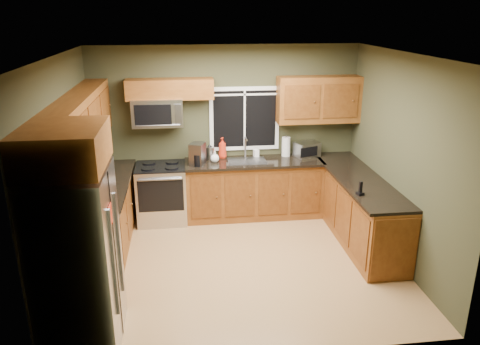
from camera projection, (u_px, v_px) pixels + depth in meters
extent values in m
plane|color=#A67949|center=(239.00, 262.00, 6.24)|extent=(4.20, 4.20, 0.00)
plane|color=white|center=(239.00, 55.00, 5.35)|extent=(4.20, 4.20, 0.00)
plane|color=#373822|center=(226.00, 131.00, 7.48)|extent=(4.20, 0.00, 4.20)
plane|color=#373822|center=(264.00, 231.00, 4.11)|extent=(4.20, 0.00, 4.20)
plane|color=#373822|center=(64.00, 173.00, 5.55)|extent=(0.00, 3.60, 3.60)
plane|color=#373822|center=(401.00, 160.00, 6.04)|extent=(0.00, 3.60, 3.60)
cube|color=white|center=(245.00, 119.00, 7.44)|extent=(1.12, 0.03, 1.02)
cube|color=black|center=(245.00, 119.00, 7.43)|extent=(1.00, 0.01, 0.90)
cube|color=white|center=(245.00, 119.00, 7.42)|extent=(0.03, 0.01, 0.90)
cube|color=white|center=(245.00, 95.00, 7.29)|extent=(1.00, 0.01, 0.03)
cube|color=brown|center=(103.00, 224.00, 6.33)|extent=(0.60, 2.65, 0.90)
cube|color=black|center=(102.00, 191.00, 6.18)|extent=(0.65, 2.65, 0.04)
cube|color=brown|center=(254.00, 189.00, 7.54)|extent=(2.17, 0.60, 0.90)
cube|color=black|center=(254.00, 162.00, 7.37)|extent=(2.17, 0.65, 0.04)
cube|color=brown|center=(357.00, 208.00, 6.81)|extent=(0.60, 2.50, 0.90)
cube|color=#613211|center=(395.00, 250.00, 5.63)|extent=(0.56, 0.02, 0.82)
cube|color=black|center=(358.00, 178.00, 6.66)|extent=(0.65, 2.50, 0.04)
cube|color=brown|center=(82.00, 122.00, 5.85)|extent=(0.33, 2.65, 0.72)
cube|color=brown|center=(170.00, 89.00, 6.99)|extent=(1.30, 0.33, 0.30)
cube|color=brown|center=(318.00, 100.00, 7.33)|extent=(1.30, 0.33, 0.72)
cube|color=brown|center=(63.00, 148.00, 4.15)|extent=(0.72, 0.90, 0.38)
cube|color=#B7B7BC|center=(78.00, 260.00, 4.52)|extent=(0.72, 0.90, 1.80)
cube|color=slate|center=(113.00, 263.00, 4.36)|extent=(0.03, 0.04, 1.10)
cube|color=slate|center=(119.00, 243.00, 4.74)|extent=(0.03, 0.04, 1.10)
cube|color=black|center=(116.00, 257.00, 4.56)|extent=(0.01, 0.02, 1.78)
cube|color=red|center=(111.00, 215.00, 4.31)|extent=(0.01, 0.14, 0.20)
cube|color=#B7B7BC|center=(162.00, 194.00, 7.35)|extent=(0.76, 0.65, 0.90)
cube|color=black|center=(160.00, 167.00, 7.20)|extent=(0.76, 0.64, 0.03)
cube|color=black|center=(161.00, 196.00, 7.01)|extent=(0.68, 0.02, 0.50)
cylinder|color=slate|center=(160.00, 179.00, 6.90)|extent=(0.64, 0.04, 0.04)
cylinder|color=black|center=(148.00, 168.00, 7.04)|extent=(0.20, 0.20, 0.01)
cylinder|color=black|center=(172.00, 167.00, 7.08)|extent=(0.20, 0.20, 0.01)
cylinder|color=black|center=(149.00, 163.00, 7.30)|extent=(0.20, 0.20, 0.01)
cylinder|color=black|center=(172.00, 162.00, 7.35)|extent=(0.20, 0.20, 0.01)
cube|color=#B7B7BC|center=(158.00, 112.00, 7.06)|extent=(0.76, 0.38, 0.42)
cube|color=black|center=(153.00, 115.00, 6.87)|extent=(0.54, 0.01, 0.30)
cube|color=slate|center=(178.00, 114.00, 6.91)|extent=(0.10, 0.01, 0.30)
cylinder|color=slate|center=(158.00, 126.00, 6.91)|extent=(0.66, 0.02, 0.02)
cube|color=slate|center=(247.00, 161.00, 7.35)|extent=(0.60, 0.42, 0.02)
cylinder|color=#B7B7BC|center=(245.00, 147.00, 7.48)|extent=(0.03, 0.03, 0.34)
cylinder|color=#B7B7BC|center=(246.00, 139.00, 7.36)|extent=(0.03, 0.18, 0.03)
cube|color=#B7B7BC|center=(307.00, 149.00, 7.56)|extent=(0.45, 0.39, 0.23)
cube|color=black|center=(309.00, 152.00, 7.42)|extent=(0.30, 0.12, 0.16)
cube|color=slate|center=(198.00, 154.00, 7.15)|extent=(0.28, 0.30, 0.34)
cylinder|color=black|center=(198.00, 160.00, 7.09)|extent=(0.16, 0.16, 0.18)
cylinder|color=#B7B7BC|center=(210.00, 153.00, 7.41)|extent=(0.15, 0.15, 0.21)
cone|color=black|center=(210.00, 146.00, 7.37)|extent=(0.10, 0.10, 0.06)
cylinder|color=white|center=(286.00, 147.00, 7.56)|extent=(0.16, 0.16, 0.31)
cylinder|color=slate|center=(286.00, 137.00, 7.51)|extent=(0.03, 0.03, 0.04)
imported|color=red|center=(222.00, 148.00, 7.46)|extent=(0.17, 0.17, 0.33)
imported|color=white|center=(256.00, 151.00, 7.55)|extent=(0.10, 0.10, 0.17)
imported|color=white|center=(215.00, 157.00, 7.28)|extent=(0.15, 0.15, 0.17)
cube|color=black|center=(360.00, 193.00, 6.00)|extent=(0.10, 0.10, 0.04)
cube|color=black|center=(361.00, 187.00, 5.98)|extent=(0.05, 0.04, 0.14)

